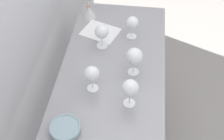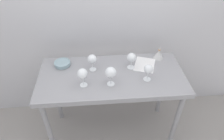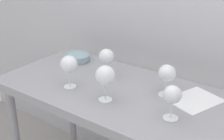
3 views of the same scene
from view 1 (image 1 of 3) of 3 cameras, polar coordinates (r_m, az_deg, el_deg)
name	(u,v)px [view 1 (image 1 of 3)]	position (r m, az deg, el deg)	size (l,w,h in m)	color
back_wall	(22,9)	(1.71, -16.93, 11.25)	(3.80, 0.04, 2.60)	#BABABF
steel_counter	(113,79)	(1.93, 0.12, -1.83)	(1.40, 0.65, 0.90)	gray
wine_glass_near_right	(132,23)	(2.01, 3.95, 9.03)	(0.08, 0.08, 0.16)	white
wine_glass_far_left	(92,74)	(1.65, -3.92, -0.83)	(0.09, 0.09, 0.17)	white
wine_glass_near_left	(130,88)	(1.57, 3.54, -3.58)	(0.09, 0.09, 0.18)	white
wine_glass_near_center	(134,57)	(1.74, 4.35, 2.60)	(0.10, 0.10, 0.19)	white
wine_glass_far_right	(102,32)	(1.93, -2.01, 7.30)	(0.09, 0.09, 0.17)	white
tasting_sheet_upper	(100,32)	(2.12, -2.27, 7.42)	(0.19, 0.25, 0.00)	white
tasting_bowl	(65,129)	(1.56, -9.02, -11.12)	(0.16, 0.16, 0.05)	beige
decanter_funnel	(89,11)	(2.24, -4.50, 11.23)	(0.11, 0.11, 0.14)	silver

